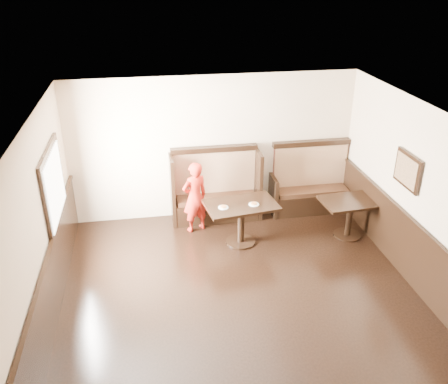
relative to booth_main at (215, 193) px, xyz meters
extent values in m
plane|color=black|center=(0.00, -3.30, -0.53)|extent=(7.00, 7.00, 0.00)
plane|color=beige|center=(0.00, 0.20, 0.87)|extent=(5.50, 0.00, 5.50)
plane|color=beige|center=(-2.75, -3.30, 0.87)|extent=(0.00, 7.00, 7.00)
plane|color=white|center=(0.00, -3.30, 2.27)|extent=(7.00, 7.00, 0.00)
cube|color=black|center=(-2.72, -3.30, -0.03)|extent=(0.05, 6.90, 1.00)
cube|color=black|center=(2.72, -3.30, -0.03)|extent=(0.05, 6.90, 1.00)
cube|color=black|center=(-2.71, -1.40, 1.02)|extent=(0.05, 1.50, 1.20)
cube|color=white|center=(-2.69, -1.40, 1.02)|extent=(0.01, 1.30, 1.00)
cube|color=black|center=(2.71, -2.10, 1.17)|extent=(0.04, 0.70, 0.55)
cube|color=olive|center=(2.69, -2.10, 1.17)|extent=(0.01, 0.60, 0.45)
cube|color=black|center=(0.00, -0.08, -0.32)|extent=(1.60, 0.50, 0.42)
cube|color=#341D10|center=(0.00, -0.08, -0.07)|extent=(1.54, 0.46, 0.09)
cube|color=#470E0E|center=(0.00, 0.13, 0.37)|extent=(1.60, 0.12, 0.92)
cube|color=black|center=(0.00, 0.13, 0.87)|extent=(1.68, 0.16, 0.10)
cube|color=black|center=(-0.84, 0.02, 0.15)|extent=(0.07, 0.72, 1.36)
cube|color=black|center=(0.84, 0.02, 0.15)|extent=(0.07, 0.72, 1.36)
cube|color=black|center=(1.95, -0.08, -0.32)|extent=(1.50, 0.50, 0.42)
cube|color=#341D10|center=(1.95, -0.08, -0.07)|extent=(1.44, 0.46, 0.09)
cube|color=#470E0E|center=(1.95, 0.13, 0.37)|extent=(1.50, 0.12, 0.92)
cube|color=black|center=(1.95, 0.13, 0.87)|extent=(1.58, 0.16, 0.10)
cube|color=black|center=(1.16, 0.02, -0.13)|extent=(0.07, 0.72, 0.80)
cube|color=black|center=(2.74, 0.02, -0.13)|extent=(0.07, 0.72, 0.80)
cube|color=black|center=(0.30, -1.04, 0.24)|extent=(1.34, 0.94, 0.05)
cylinder|color=black|center=(0.30, -1.04, -0.15)|extent=(0.12, 0.12, 0.72)
cylinder|color=black|center=(0.30, -1.04, -0.51)|extent=(0.54, 0.54, 0.03)
cube|color=black|center=(2.31, -1.15, 0.19)|extent=(1.12, 0.78, 0.05)
cylinder|color=black|center=(2.31, -1.15, -0.18)|extent=(0.12, 0.12, 0.68)
cylinder|color=black|center=(2.31, -1.15, -0.51)|extent=(0.50, 0.50, 0.03)
imported|color=red|center=(-0.45, -0.44, 0.16)|extent=(0.59, 0.50, 1.38)
cylinder|color=white|center=(-0.04, -1.13, 0.27)|extent=(0.18, 0.18, 0.01)
cylinder|color=tan|center=(-0.04, -1.13, 0.28)|extent=(0.11, 0.11, 0.01)
cylinder|color=#EABA54|center=(-0.04, -1.13, 0.29)|extent=(0.10, 0.10, 0.01)
cylinder|color=white|center=(0.51, -1.11, 0.27)|extent=(0.18, 0.18, 0.01)
cylinder|color=tan|center=(0.51, -1.11, 0.28)|extent=(0.11, 0.11, 0.02)
cylinder|color=#EABA54|center=(0.51, -1.11, 0.29)|extent=(0.10, 0.10, 0.01)
camera|label=1|loc=(-1.26, -8.28, 4.10)|focal=38.00mm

